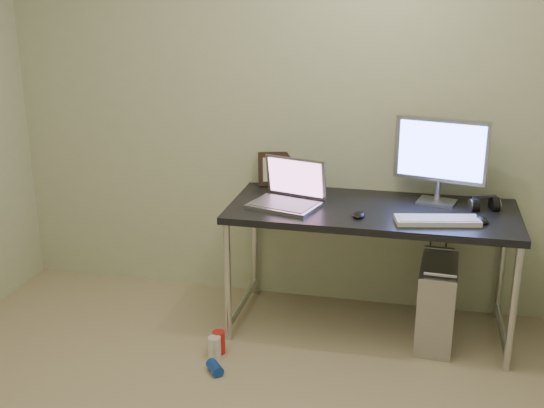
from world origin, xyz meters
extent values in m
cube|color=beige|center=(0.00, 1.75, 1.25)|extent=(3.50, 0.02, 2.50)
cube|color=black|center=(0.59, 1.40, 0.73)|extent=(1.61, 0.70, 0.04)
cylinder|color=silver|center=(-0.18, 1.09, 0.35)|extent=(0.04, 0.04, 0.71)
cylinder|color=silver|center=(-0.18, 1.71, 0.35)|extent=(0.04, 0.04, 0.71)
cylinder|color=silver|center=(1.35, 1.09, 0.35)|extent=(0.04, 0.04, 0.71)
cylinder|color=silver|center=(1.35, 1.71, 0.35)|extent=(0.04, 0.04, 0.71)
cylinder|color=silver|center=(-0.18, 1.40, 0.08)|extent=(0.04, 0.62, 0.04)
cylinder|color=silver|center=(1.35, 1.40, 0.08)|extent=(0.04, 0.62, 0.04)
cube|color=#B9BABF|center=(0.98, 1.33, 0.24)|extent=(0.22, 0.46, 0.47)
cylinder|color=#A9A7AF|center=(0.98, 1.14, 0.49)|extent=(0.17, 0.03, 0.02)
cylinder|color=#A9A7AF|center=(0.98, 1.52, 0.49)|extent=(0.17, 0.03, 0.02)
cylinder|color=black|center=(0.93, 1.70, 0.40)|extent=(0.01, 0.16, 0.69)
cylinder|color=black|center=(1.02, 1.68, 0.38)|extent=(0.02, 0.11, 0.71)
cylinder|color=red|center=(-0.18, 0.92, 0.06)|extent=(0.09, 0.09, 0.13)
cylinder|color=white|center=(-0.19, 0.86, 0.06)|extent=(0.08, 0.08, 0.13)
cylinder|color=#123BB5|center=(-0.14, 0.72, 0.03)|extent=(0.12, 0.12, 0.06)
cube|color=#A9A7AF|center=(0.10, 1.31, 0.76)|extent=(0.43, 0.35, 0.02)
cube|color=gray|center=(0.10, 1.31, 0.77)|extent=(0.38, 0.30, 0.00)
cube|color=gray|center=(0.14, 1.45, 0.89)|extent=(0.37, 0.15, 0.24)
cube|color=#815173|center=(0.14, 1.44, 0.89)|extent=(0.33, 0.13, 0.21)
cube|color=#A9A7AF|center=(0.94, 1.57, 0.76)|extent=(0.24, 0.20, 0.02)
cylinder|color=#A9A7AF|center=(0.94, 1.59, 0.82)|extent=(0.03, 0.03, 0.11)
cube|color=#A9A7AF|center=(0.94, 1.58, 1.06)|extent=(0.52, 0.15, 0.36)
cube|color=#546DF2|center=(0.94, 1.56, 1.06)|extent=(0.47, 0.11, 0.31)
cube|color=white|center=(0.94, 1.23, 0.76)|extent=(0.46, 0.23, 0.03)
ellipsoid|color=black|center=(1.17, 1.29, 0.77)|extent=(0.10, 0.13, 0.04)
ellipsoid|color=black|center=(0.53, 1.23, 0.77)|extent=(0.07, 0.11, 0.04)
cylinder|color=black|center=(1.14, 1.51, 0.78)|extent=(0.06, 0.10, 0.10)
cylinder|color=black|center=(1.26, 1.51, 0.78)|extent=(0.06, 0.10, 0.10)
cube|color=black|center=(1.20, 1.51, 0.83)|extent=(0.12, 0.05, 0.01)
cube|color=black|center=(-0.02, 1.72, 0.86)|extent=(0.28, 0.15, 0.21)
cylinder|color=silver|center=(0.13, 1.65, 0.80)|extent=(0.01, 0.01, 0.10)
cylinder|color=white|center=(0.13, 1.65, 0.86)|extent=(0.05, 0.04, 0.04)
camera|label=1|loc=(0.84, -2.27, 1.96)|focal=45.00mm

